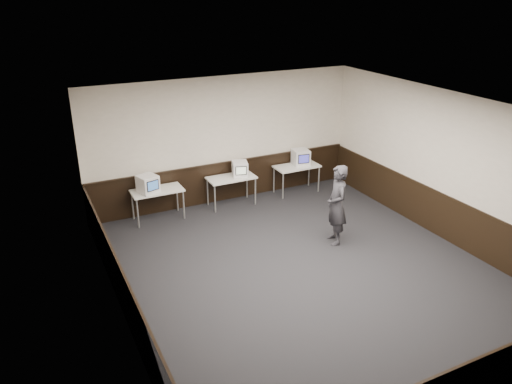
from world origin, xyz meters
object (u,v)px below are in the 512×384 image
(desk_right, at_px, (297,168))
(emac_right, at_px, (301,157))
(desk_center, at_px, (231,180))
(emac_left, at_px, (148,184))
(person, at_px, (337,205))
(desk_left, at_px, (157,193))
(emac_center, at_px, (240,169))

(desk_right, relative_size, emac_right, 2.40)
(desk_center, bearing_deg, emac_left, -178.75)
(desk_right, height_order, emac_right, emac_right)
(person, bearing_deg, emac_right, 179.97)
(desk_left, xyz_separation_m, person, (3.11, -2.82, 0.20))
(emac_center, relative_size, person, 0.27)
(emac_right, bearing_deg, desk_right, -153.26)
(desk_right, xyz_separation_m, emac_right, (0.14, 0.04, 0.28))
(emac_center, bearing_deg, emac_left, -163.22)
(emac_center, bearing_deg, desk_center, -165.96)
(desk_center, height_order, emac_right, emac_right)
(desk_left, height_order, desk_right, same)
(emac_right, height_order, person, person)
(person, bearing_deg, desk_left, -116.07)
(desk_center, xyz_separation_m, person, (1.21, -2.82, 0.20))
(person, bearing_deg, emac_center, -144.77)
(emac_left, height_order, person, person)
(emac_left, xyz_separation_m, emac_center, (2.35, 0.04, -0.02))
(emac_center, distance_m, emac_right, 1.80)
(desk_left, bearing_deg, emac_right, 0.62)
(desk_right, height_order, emac_center, emac_center)
(desk_left, xyz_separation_m, emac_center, (2.14, -0.01, 0.26))
(desk_left, relative_size, person, 0.68)
(desk_center, distance_m, emac_center, 0.35)
(desk_center, distance_m, person, 3.07)
(emac_left, relative_size, person, 0.30)
(desk_left, height_order, emac_center, emac_center)
(person, bearing_deg, desk_center, -140.62)
(desk_right, bearing_deg, emac_center, -179.74)
(desk_right, distance_m, person, 2.91)
(desk_right, bearing_deg, emac_right, 17.06)
(desk_center, relative_size, emac_right, 2.40)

